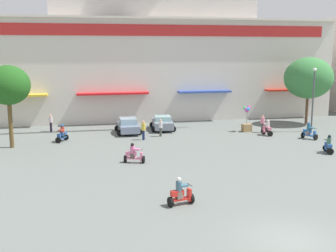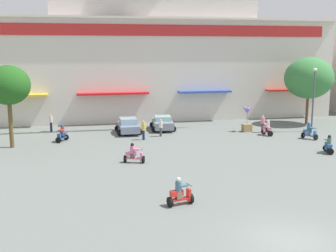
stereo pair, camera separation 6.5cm
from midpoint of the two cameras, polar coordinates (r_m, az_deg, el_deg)
ground_plane at (r=30.51m, az=4.90°, el=-4.80°), size 128.00×128.00×0.00m
colonial_building at (r=52.36m, az=-2.37°, el=11.86°), size 41.40×17.70×22.26m
plaza_tree_0 at (r=36.19m, az=-20.81°, el=5.16°), size 3.52×3.42×6.73m
plaza_tree_1 at (r=47.22m, az=18.60°, el=6.19°), size 5.19×4.86×7.16m
parked_car_0 at (r=40.51m, az=-5.38°, el=0.05°), size 2.43×3.88×1.47m
parked_car_1 at (r=42.06m, az=-0.70°, el=0.47°), size 2.65×4.11×1.43m
scooter_rider_1 at (r=37.87m, az=-14.11°, el=-1.13°), size 1.12×1.51×1.53m
scooter_rider_2 at (r=21.98m, az=1.72°, el=-9.15°), size 1.45×0.84×1.52m
scooter_rider_3 at (r=39.86m, az=18.67°, el=-0.80°), size 1.15×1.48×1.52m
scooter_rider_4 at (r=40.47m, az=13.36°, el=-0.37°), size 0.63×1.40×1.51m
scooter_rider_5 at (r=34.93m, az=20.99°, el=-2.50°), size 0.89×1.42×1.48m
scooter_rider_6 at (r=30.01m, az=-4.61°, el=-3.90°), size 1.55×0.97×1.44m
pedestrian_0 at (r=41.74m, az=12.76°, el=0.43°), size 0.53×0.53×1.67m
pedestrian_1 at (r=37.39m, az=-3.29°, el=-0.41°), size 0.50×0.50×1.72m
pedestrian_2 at (r=38.87m, az=-0.95°, el=-0.09°), size 0.49×0.49×1.61m
pedestrian_3 at (r=42.69m, az=-15.55°, el=0.54°), size 0.45×0.45×1.68m
streetlamp_near at (r=43.11m, az=19.17°, el=4.05°), size 0.40×0.40×6.19m
balloon_vendor_cart at (r=41.82m, az=10.71°, el=0.65°), size 0.99×0.85×2.57m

